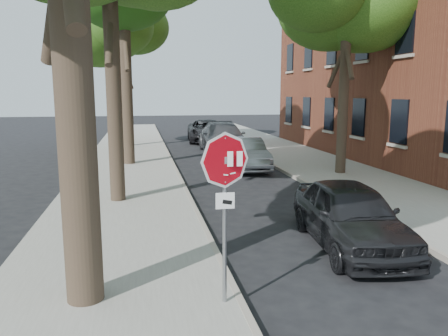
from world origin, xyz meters
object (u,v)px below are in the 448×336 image
Objects in this scene: stop_sign at (225,185)px; car_b at (246,154)px; car_c at (223,138)px; tree_far at (122,25)px; car_d at (207,131)px; car_a at (350,215)px.

stop_sign is 12.69m from car_b.
tree_far is at bearing 148.44° from car_c.
car_c is 1.06× the size of car_d.
car_c is at bearing 91.68° from car_b.
car_b is at bearing 94.77° from car_a.
car_d is at bearing 81.98° from stop_sign.
tree_far reaches higher than car_a.
car_a is (5.19, -18.90, -6.51)m from tree_far.
stop_sign is at bearing -139.26° from car_a.
car_c reaches higher than car_b.
tree_far is at bearing 110.88° from car_a.
car_a is 0.77× the size of car_d.
stop_sign reaches higher than car_c.
stop_sign is 17.91m from car_c.
tree_far is 9.04m from car_c.
tree_far is at bearing 122.41° from car_b.
car_b is at bearing 74.84° from stop_sign.
tree_far is (-2.02, 21.14, 5.26)m from stop_sign.
car_a reaches higher than car_b.
car_b is 5.39m from car_c.
tree_far is at bearing -152.00° from car_d.
tree_far is 8.68m from car_d.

